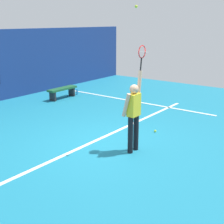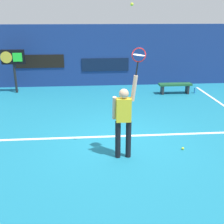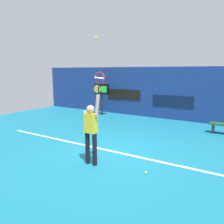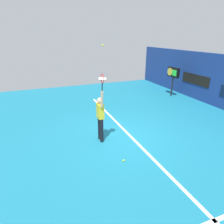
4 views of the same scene
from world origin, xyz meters
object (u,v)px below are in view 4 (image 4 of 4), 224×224
tennis_ball (103,45)px  tennis_player (100,116)px  spare_ball (124,160)px  tennis_racket (102,80)px  scoreboard_clock (173,74)px

tennis_ball → tennis_player: bearing=-151.9°
spare_ball → tennis_racket: bearing=-168.9°
tennis_player → tennis_racket: (0.31, -0.00, 1.38)m
scoreboard_clock → spare_ball: bearing=-47.1°
tennis_ball → scoreboard_clock: tennis_ball is taller
tennis_player → scoreboard_clock: size_ratio=1.08×
tennis_player → spare_ball: 1.86m
tennis_ball → spare_ball: (1.41, 0.16, -3.41)m
tennis_player → tennis_ball: (0.15, 0.08, 2.43)m
tennis_racket → scoreboard_clock: tennis_racket is taller
tennis_racket → tennis_ball: size_ratio=9.09×
tennis_player → spare_ball: tennis_player is taller
scoreboard_clock → spare_ball: (5.49, -5.91, -1.42)m
tennis_ball → scoreboard_clock: bearing=123.9°
tennis_ball → spare_ball: size_ratio=1.00×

